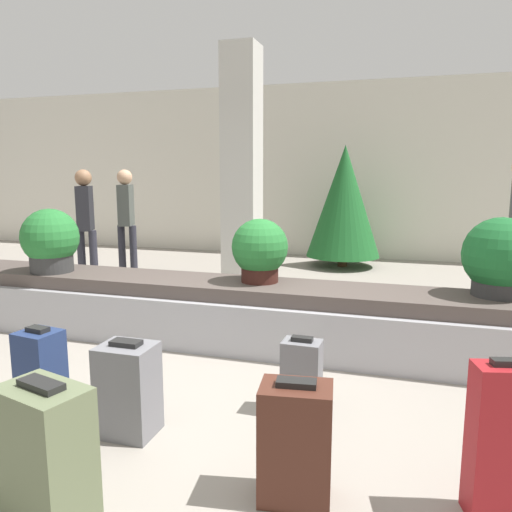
# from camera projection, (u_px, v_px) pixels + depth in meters

# --- Properties ---
(ground_plane) EXTENTS (18.00, 18.00, 0.00)m
(ground_plane) POSITION_uv_depth(u_px,v_px,m) (203.00, 403.00, 3.45)
(ground_plane) COLOR gray
(back_wall) EXTENTS (18.00, 0.06, 3.20)m
(back_wall) POSITION_uv_depth(u_px,v_px,m) (338.00, 171.00, 9.24)
(back_wall) COLOR beige
(back_wall) RESTS_ON ground_plane
(carousel) EXTENTS (7.54, 0.81, 0.58)m
(carousel) POSITION_uv_depth(u_px,v_px,m) (256.00, 315.00, 4.58)
(carousel) COLOR #9E9EA3
(carousel) RESTS_ON ground_plane
(pillar) EXTENTS (0.45, 0.45, 3.20)m
(pillar) POSITION_uv_depth(u_px,v_px,m) (242.00, 171.00, 6.61)
(pillar) COLOR beige
(pillar) RESTS_ON ground_plane
(suitcase_0) EXTENTS (0.25, 0.18, 0.52)m
(suitcase_0) POSITION_uv_depth(u_px,v_px,m) (301.00, 377.00, 3.27)
(suitcase_0) COLOR slate
(suitcase_0) RESTS_ON ground_plane
(suitcase_1) EXTENTS (0.33, 0.27, 0.59)m
(suitcase_1) POSITION_uv_depth(u_px,v_px,m) (128.00, 389.00, 3.00)
(suitcase_1) COLOR slate
(suitcase_1) RESTS_ON ground_plane
(suitcase_2) EXTENTS (0.37, 0.29, 0.61)m
(suitcase_2) POSITION_uv_depth(u_px,v_px,m) (296.00, 442.00, 2.39)
(suitcase_2) COLOR #472319
(suitcase_2) RESTS_ON ground_plane
(suitcase_4) EXTENTS (0.45, 0.36, 0.69)m
(suitcase_4) POSITION_uv_depth(u_px,v_px,m) (47.00, 457.00, 2.20)
(suitcase_4) COLOR #5B6647
(suitcase_4) RESTS_ON ground_plane
(suitcase_5) EXTENTS (0.33, 0.23, 0.76)m
(suitcase_5) POSITION_uv_depth(u_px,v_px,m) (504.00, 442.00, 2.26)
(suitcase_5) COLOR maroon
(suitcase_5) RESTS_ON ground_plane
(suitcase_6) EXTENTS (0.28, 0.26, 0.62)m
(suitcase_6) POSITION_uv_depth(u_px,v_px,m) (41.00, 376.00, 3.17)
(suitcase_6) COLOR navy
(suitcase_6) RESTS_ON ground_plane
(potted_plant_0) EXTENTS (0.57, 0.57, 0.64)m
(potted_plant_0) POSITION_uv_depth(u_px,v_px,m) (50.00, 241.00, 5.00)
(potted_plant_0) COLOR #2D2D2D
(potted_plant_0) RESTS_ON carousel
(potted_plant_1) EXTENTS (0.60, 0.60, 0.64)m
(potted_plant_1) POSITION_uv_depth(u_px,v_px,m) (501.00, 258.00, 4.01)
(potted_plant_1) COLOR #2D2D2D
(potted_plant_1) RESTS_ON carousel
(potted_plant_2) EXTENTS (0.52, 0.52, 0.58)m
(potted_plant_2) POSITION_uv_depth(u_px,v_px,m) (260.00, 250.00, 4.54)
(potted_plant_2) COLOR #381914
(potted_plant_2) RESTS_ON carousel
(traveler_1) EXTENTS (0.31, 0.36, 1.62)m
(traveler_1) POSITION_uv_depth(u_px,v_px,m) (126.00, 213.00, 7.56)
(traveler_1) COLOR #282833
(traveler_1) RESTS_ON ground_plane
(traveler_2) EXTENTS (0.31, 0.37, 1.62)m
(traveler_2) POSITION_uv_depth(u_px,v_px,m) (85.00, 217.00, 6.94)
(traveler_2) COLOR #282833
(traveler_2) RESTS_ON ground_plane
(decorated_tree) EXTENTS (1.23, 1.23, 2.02)m
(decorated_tree) POSITION_uv_depth(u_px,v_px,m) (344.00, 201.00, 8.29)
(decorated_tree) COLOR #4C331E
(decorated_tree) RESTS_ON ground_plane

